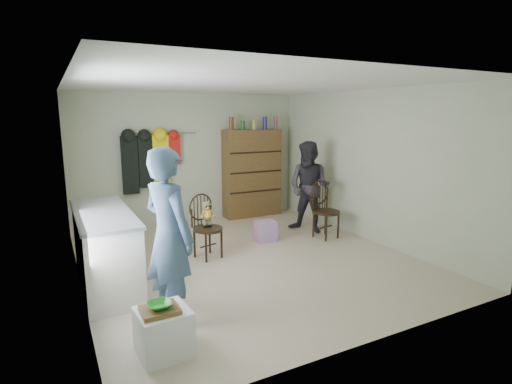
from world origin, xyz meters
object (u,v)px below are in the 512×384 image
chair_front (206,221)px  counter (105,248)px  chair_far (324,207)px  dresser (252,173)px

chair_front → counter: bearing=178.6°
chair_front → chair_far: size_ratio=0.96×
chair_front → dresser: 2.63m
chair_front → chair_far: 2.15m
counter → dresser: bearing=35.7°
counter → dresser: (3.20, 2.30, 0.44)m
chair_far → counter: bearing=177.3°
chair_front → chair_far: (2.15, -0.00, -0.02)m
counter → chair_far: bearing=5.8°
chair_front → dresser: dresser is taller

